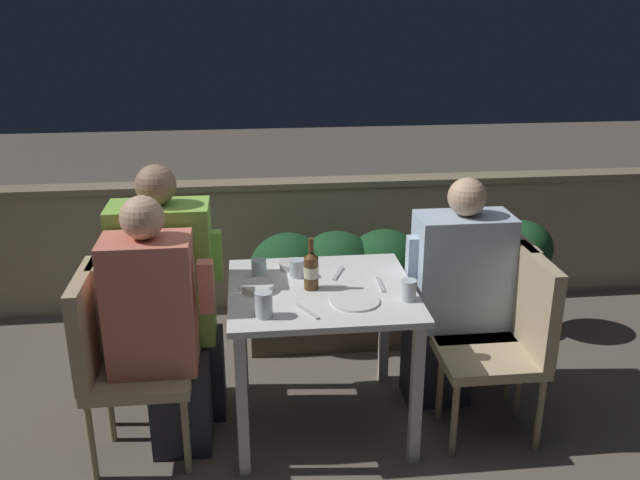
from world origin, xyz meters
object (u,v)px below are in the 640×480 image
(person_blue_shirt, at_px, (453,294))
(chair_right_far, at_px, (492,305))
(chair_left_near, at_px, (114,350))
(beer_bottle, at_px, (311,270))
(chair_left_far, at_px, (131,322))
(chair_right_near, at_px, (510,331))
(person_coral_top, at_px, (160,329))
(potted_plant, at_px, (520,266))
(person_green_blouse, at_px, (171,297))

(person_blue_shirt, bearing_deg, chair_right_far, -0.00)
(chair_left_near, height_order, beer_bottle, beer_bottle)
(chair_left_far, relative_size, chair_right_far, 1.00)
(chair_right_near, relative_size, beer_bottle, 3.60)
(chair_left_far, distance_m, chair_right_near, 1.84)
(chair_right_far, bearing_deg, chair_right_near, -92.94)
(chair_left_far, bearing_deg, person_coral_top, -57.50)
(chair_left_near, height_order, person_coral_top, person_coral_top)
(person_blue_shirt, height_order, potted_plant, person_blue_shirt)
(person_green_blouse, bearing_deg, beer_bottle, -13.32)
(chair_right_near, relative_size, potted_plant, 1.21)
(person_green_blouse, bearing_deg, chair_right_far, -0.21)
(person_blue_shirt, bearing_deg, person_coral_top, -169.24)
(chair_left_far, height_order, person_green_blouse, person_green_blouse)
(chair_right_near, bearing_deg, chair_right_far, 87.06)
(beer_bottle, xyz_separation_m, potted_plant, (1.39, 0.82, -0.38))
(person_green_blouse, bearing_deg, potted_plant, 17.87)
(person_coral_top, bearing_deg, beer_bottle, 9.88)
(person_green_blouse, height_order, chair_right_near, person_green_blouse)
(person_green_blouse, height_order, chair_right_far, person_green_blouse)
(chair_right_far, height_order, potted_plant, chair_right_far)
(chair_right_far, relative_size, beer_bottle, 3.60)
(chair_left_near, height_order, person_green_blouse, person_green_blouse)
(chair_left_near, relative_size, person_coral_top, 0.72)
(person_blue_shirt, distance_m, potted_plant, 0.94)
(potted_plant, bearing_deg, chair_left_far, -163.67)
(person_coral_top, bearing_deg, chair_left_far, 122.50)
(chair_left_far, xyz_separation_m, potted_plant, (2.26, 0.66, -0.07))
(chair_right_near, distance_m, person_blue_shirt, 0.36)
(chair_left_far, height_order, person_blue_shirt, person_blue_shirt)
(person_coral_top, distance_m, person_blue_shirt, 1.47)
(chair_left_far, bearing_deg, beer_bottle, -10.27)
(chair_left_near, bearing_deg, potted_plant, 22.37)
(chair_left_far, bearing_deg, chair_right_near, -9.22)
(person_coral_top, bearing_deg, person_green_blouse, 84.39)
(chair_right_near, bearing_deg, chair_left_far, 170.78)
(chair_left_near, height_order, person_blue_shirt, person_blue_shirt)
(beer_bottle, bearing_deg, potted_plant, 30.68)
(person_blue_shirt, relative_size, potted_plant, 1.62)
(chair_right_near, height_order, chair_right_far, same)
(chair_right_near, bearing_deg, person_coral_top, 179.49)
(chair_left_far, relative_size, chair_right_near, 1.00)
(chair_left_near, relative_size, person_blue_shirt, 0.75)
(person_blue_shirt, bearing_deg, chair_left_near, -170.57)
(chair_left_near, xyz_separation_m, person_coral_top, (0.21, -0.00, 0.10))
(person_coral_top, distance_m, beer_bottle, 0.74)
(chair_right_near, distance_m, potted_plant, 1.06)
(chair_left_near, bearing_deg, person_green_blouse, 49.94)
(chair_right_far, height_order, person_blue_shirt, person_blue_shirt)
(chair_left_far, xyz_separation_m, chair_right_far, (1.83, -0.01, 0.00))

